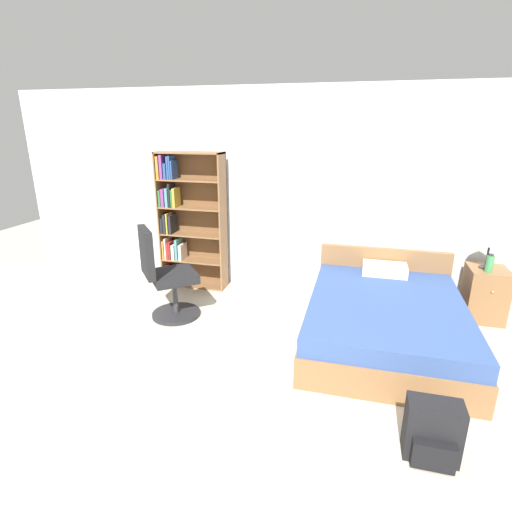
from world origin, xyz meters
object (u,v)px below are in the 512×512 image
bookshelf (185,220)px  bed (384,318)px  table_lamp (491,239)px  water_bottle (490,263)px  backpack_black (433,432)px  office_chair (166,278)px  nightstand (485,294)px

bookshelf → bed: (2.59, -0.87, -0.68)m
table_lamp → water_bottle: bearing=-90.4°
water_bottle → backpack_black: water_bottle is taller
office_chair → bookshelf: bearing=100.8°
bookshelf → backpack_black: size_ratio=4.33×
bed → nightstand: bed is taller
water_bottle → bed: bearing=-148.1°
bed → backpack_black: bearing=-80.8°
table_lamp → bookshelf: bearing=178.7°
bed → backpack_black: bed is taller
bookshelf → office_chair: bookshelf is taller
bookshelf → table_lamp: 3.67m
nightstand → backpack_black: nightstand is taller
nightstand → table_lamp: size_ratio=1.39×
bookshelf → water_bottle: bearing=-3.2°
office_chair → nightstand: bearing=14.5°
water_bottle → backpack_black: 2.43m
bed → table_lamp: (1.08, 0.79, 0.71)m
water_bottle → backpack_black: bearing=-110.3°
bed → water_bottle: bearing=31.9°
bed → office_chair: (-2.40, -0.13, 0.25)m
table_lamp → water_bottle: (-0.00, -0.12, -0.25)m
table_lamp → water_bottle: table_lamp is taller
water_bottle → nightstand: bearing=69.4°
bookshelf → office_chair: bearing=-79.2°
office_chair → table_lamp: 3.63m
office_chair → table_lamp: office_chair is taller
nightstand → water_bottle: bearing=-110.6°
office_chair → backpack_black: bearing=-28.4°
water_bottle → bookshelf: bearing=176.8°
backpack_black → office_chair: bearing=151.6°
bookshelf → backpack_black: 3.81m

